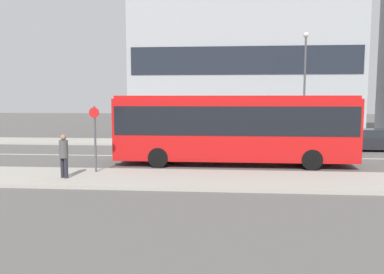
{
  "coord_description": "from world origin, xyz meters",
  "views": [
    {
      "loc": [
        2.34,
        -20.9,
        3.29
      ],
      "look_at": [
        0.79,
        -2.1,
        1.33
      ],
      "focal_mm": 35.0,
      "sensor_mm": 36.0,
      "label": 1
    }
  ],
  "objects_px": {
    "parked_car_0": "(372,140)",
    "bus_stop_sign": "(95,134)",
    "pedestrian_near_stop": "(64,153)",
    "street_lamp": "(305,78)",
    "city_bus": "(233,125)"
  },
  "relations": [
    {
      "from": "parked_car_0",
      "to": "bus_stop_sign",
      "type": "bearing_deg",
      "value": -149.32
    },
    {
      "from": "parked_car_0",
      "to": "bus_stop_sign",
      "type": "xyz_separation_m",
      "value": [
        -14.86,
        -8.82,
        1.13
      ]
    },
    {
      "from": "pedestrian_near_stop",
      "to": "street_lamp",
      "type": "bearing_deg",
      "value": 68.79
    },
    {
      "from": "city_bus",
      "to": "parked_car_0",
      "type": "bearing_deg",
      "value": 33.19
    },
    {
      "from": "city_bus",
      "to": "street_lamp",
      "type": "height_order",
      "value": "street_lamp"
    },
    {
      "from": "street_lamp",
      "to": "city_bus",
      "type": "bearing_deg",
      "value": -123.64
    },
    {
      "from": "pedestrian_near_stop",
      "to": "street_lamp",
      "type": "xyz_separation_m",
      "value": [
        11.76,
        11.77,
        3.56
      ]
    },
    {
      "from": "parked_car_0",
      "to": "pedestrian_near_stop",
      "type": "xyz_separation_m",
      "value": [
        -15.69,
        -10.13,
        0.48
      ]
    },
    {
      "from": "city_bus",
      "to": "pedestrian_near_stop",
      "type": "bearing_deg",
      "value": -147.67
    },
    {
      "from": "parked_car_0",
      "to": "bus_stop_sign",
      "type": "distance_m",
      "value": 17.31
    },
    {
      "from": "street_lamp",
      "to": "bus_stop_sign",
      "type": "bearing_deg",
      "value": -136.27
    },
    {
      "from": "pedestrian_near_stop",
      "to": "street_lamp",
      "type": "height_order",
      "value": "street_lamp"
    },
    {
      "from": "bus_stop_sign",
      "to": "pedestrian_near_stop",
      "type": "bearing_deg",
      "value": -122.26
    },
    {
      "from": "pedestrian_near_stop",
      "to": "parked_car_0",
      "type": "bearing_deg",
      "value": 56.61
    },
    {
      "from": "parked_car_0",
      "to": "pedestrian_near_stop",
      "type": "height_order",
      "value": "pedestrian_near_stop"
    }
  ]
}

